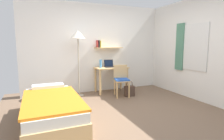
{
  "coord_description": "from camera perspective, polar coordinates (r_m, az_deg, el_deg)",
  "views": [
    {
      "loc": [
        -1.79,
        -3.25,
        1.43
      ],
      "look_at": [
        -0.19,
        0.51,
        0.85
      ],
      "focal_mm": 29.39,
      "sensor_mm": 36.0,
      "label": 1
    }
  ],
  "objects": [
    {
      "name": "desk_chair",
      "position": [
        5.06,
        2.93,
        -2.74
      ],
      "size": [
        0.48,
        0.49,
        0.85
      ],
      "color": "tan",
      "rests_on": "ground_plane"
    },
    {
      "name": "water_bottle",
      "position": [
        5.29,
        -3.56,
        1.98
      ],
      "size": [
        0.07,
        0.07,
        0.23
      ],
      "primitive_type": "cylinder",
      "color": "#4C99DB",
      "rests_on": "desk"
    },
    {
      "name": "wall_back",
      "position": [
        5.57,
        -4.27,
        6.73
      ],
      "size": [
        4.4,
        0.27,
        2.6
      ],
      "color": "white",
      "rests_on": "ground_plane"
    },
    {
      "name": "laptop",
      "position": [
        5.44,
        -0.87,
        1.52
      ],
      "size": [
        0.29,
        0.22,
        0.22
      ],
      "color": "black",
      "rests_on": "desk"
    },
    {
      "name": "bed",
      "position": [
        3.65,
        -18.19,
        -11.41
      ],
      "size": [
        0.97,
        2.0,
        0.54
      ],
      "color": "tan",
      "rests_on": "ground_plane"
    },
    {
      "name": "ground_plane",
      "position": [
        3.98,
        5.59,
        -13.03
      ],
      "size": [
        5.28,
        5.28,
        0.0
      ],
      "primitive_type": "plane",
      "color": "brown"
    },
    {
      "name": "standing_lamp",
      "position": [
        5.03,
        -10.55,
        9.7
      ],
      "size": [
        0.4,
        0.4,
        1.79
      ],
      "color": "#B2A893",
      "rests_on": "ground_plane"
    },
    {
      "name": "book_stack",
      "position": [
        5.48,
        2.65,
        1.24
      ],
      "size": [
        0.17,
        0.23,
        0.05
      ],
      "color": "gold",
      "rests_on": "desk"
    },
    {
      "name": "handbag",
      "position": [
        5.11,
        5.44,
        -6.45
      ],
      "size": [
        0.28,
        0.13,
        0.43
      ],
      "color": "#4C382D",
      "rests_on": "ground_plane"
    },
    {
      "name": "wall_right",
      "position": [
        5.03,
        26.46,
        5.79
      ],
      "size": [
        0.1,
        4.4,
        2.6
      ],
      "color": "white",
      "rests_on": "ground_plane"
    },
    {
      "name": "desk",
      "position": [
        5.44,
        -0.24,
        -0.76
      ],
      "size": [
        0.94,
        0.52,
        0.75
      ],
      "color": "tan",
      "rests_on": "ground_plane"
    }
  ]
}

